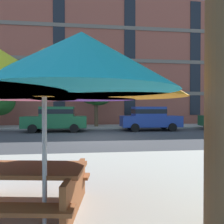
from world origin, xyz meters
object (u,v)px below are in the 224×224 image
(sedan_green, at_px, (56,118))
(street_tree_middle, at_px, (95,89))
(sedan_blue, at_px, (150,118))
(picnic_table, at_px, (22,186))
(patio_umbrella, at_px, (44,75))

(sedan_green, distance_m, street_tree_middle, 4.59)
(sedan_green, xyz_separation_m, sedan_blue, (6.84, 0.00, 0.00))
(sedan_blue, bearing_deg, sedan_green, 180.00)
(sedan_green, distance_m, picnic_table, 12.32)
(street_tree_middle, bearing_deg, sedan_blue, -34.33)
(sedan_blue, relative_size, picnic_table, 2.20)
(street_tree_middle, distance_m, patio_umbrella, 15.49)
(picnic_table, bearing_deg, patio_umbrella, -47.53)
(street_tree_middle, bearing_deg, patio_umbrella, -94.64)
(patio_umbrella, bearing_deg, street_tree_middle, 85.36)
(patio_umbrella, bearing_deg, picnic_table, 132.47)
(sedan_blue, distance_m, patio_umbrella, 13.76)
(patio_umbrella, bearing_deg, sedan_blue, 67.76)
(sedan_green, height_order, picnic_table, sedan_green)
(sedan_green, relative_size, street_tree_middle, 0.91)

